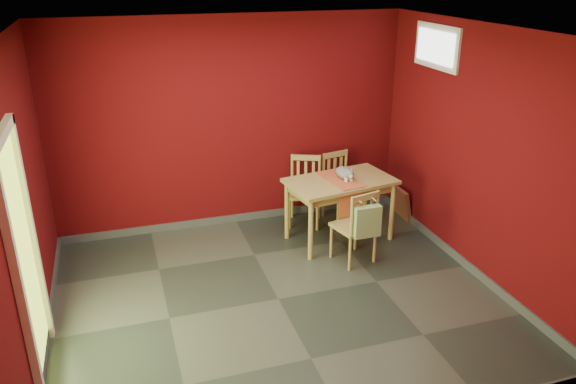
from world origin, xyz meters
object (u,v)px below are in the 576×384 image
object	(u,v)px
chair_far_left	(305,190)
cat	(344,171)
picture_frame	(401,203)
tote_bag	(367,221)
chair_far_right	(340,186)
dining_table	(340,187)
chair_near	(356,225)

from	to	relation	value
chair_far_left	cat	distance (m)	0.76
chair_far_left	cat	size ratio (longest dim) A/B	2.45
cat	picture_frame	distance (m)	1.24
chair_far_left	tote_bag	bearing A→B (deg)	-80.21
tote_bag	picture_frame	bearing A→B (deg)	47.08
chair_far_right	picture_frame	distance (m)	0.88
dining_table	cat	xyz separation A→B (m)	(0.07, 0.04, 0.19)
tote_bag	cat	distance (m)	0.90
dining_table	chair_far_right	size ratio (longest dim) A/B	1.52
chair_far_right	tote_bag	world-z (taller)	chair_far_right
chair_far_left	picture_frame	distance (m)	1.36
chair_far_left	tote_bag	world-z (taller)	chair_far_left
tote_bag	cat	bearing A→B (deg)	84.92
chair_far_left	chair_near	distance (m)	1.20
chair_near	picture_frame	xyz separation A→B (m)	(1.10, 0.94, -0.25)
dining_table	cat	bearing A→B (deg)	33.89
picture_frame	cat	bearing A→B (deg)	-163.19
chair_far_left	chair_near	world-z (taller)	chair_far_left
chair_near	tote_bag	world-z (taller)	chair_near
dining_table	picture_frame	xyz separation A→B (m)	(1.06, 0.34, -0.49)
tote_bag	picture_frame	world-z (taller)	tote_bag
cat	picture_frame	size ratio (longest dim) A/B	0.87
chair_far_right	dining_table	bearing A→B (deg)	-113.37
chair_far_left	picture_frame	bearing A→B (deg)	-10.64
tote_bag	dining_table	bearing A→B (deg)	89.35
chair_near	dining_table	bearing A→B (deg)	85.91
dining_table	chair_far_right	distance (m)	0.69
chair_far_left	cat	xyz separation A→B (m)	(0.32, -0.55, 0.43)
chair_far_left	tote_bag	size ratio (longest dim) A/B	2.12
chair_near	picture_frame	size ratio (longest dim) A/B	2.10
dining_table	chair_near	size ratio (longest dim) A/B	1.53
chair_far_right	picture_frame	size ratio (longest dim) A/B	2.11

